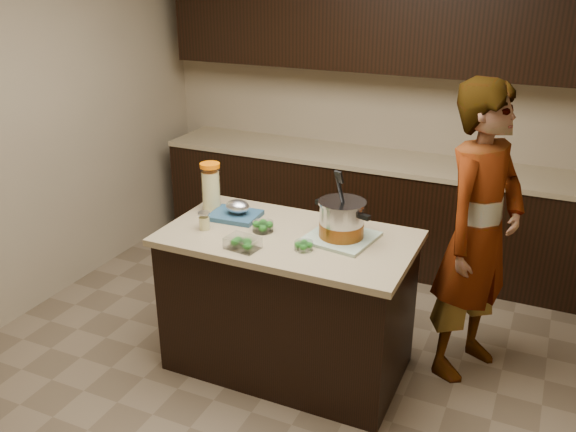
% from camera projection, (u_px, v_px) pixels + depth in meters
% --- Properties ---
extents(ground_plane, '(4.00, 4.00, 0.00)m').
position_uv_depth(ground_plane, '(288.00, 364.00, 3.88)').
color(ground_plane, brown).
rests_on(ground_plane, ground).
extents(room_shell, '(4.04, 4.04, 2.72)m').
position_uv_depth(room_shell, '(288.00, 95.00, 3.22)').
color(room_shell, tan).
rests_on(room_shell, ground).
extents(back_cabinets, '(3.60, 0.63, 2.33)m').
position_uv_depth(back_cabinets, '(376.00, 151.00, 4.98)').
color(back_cabinets, black).
rests_on(back_cabinets, ground).
extents(island, '(1.46, 0.81, 0.90)m').
position_uv_depth(island, '(288.00, 302.00, 3.71)').
color(island, black).
rests_on(island, ground).
extents(dish_towel, '(0.41, 0.41, 0.02)m').
position_uv_depth(dish_towel, '(341.00, 237.00, 3.48)').
color(dish_towel, '#537B55').
rests_on(dish_towel, island).
extents(stock_pot, '(0.37, 0.35, 0.38)m').
position_uv_depth(stock_pot, '(342.00, 221.00, 3.44)').
color(stock_pot, '#B7B7BC').
rests_on(stock_pot, dish_towel).
extents(lemonade_pitcher, '(0.13, 0.13, 0.30)m').
position_uv_depth(lemonade_pitcher, '(211.00, 189.00, 3.85)').
color(lemonade_pitcher, '#D8CE84').
rests_on(lemonade_pitcher, island).
extents(mason_jar, '(0.08, 0.08, 0.12)m').
position_uv_depth(mason_jar, '(204.00, 221.00, 3.60)').
color(mason_jar, '#D8CE84').
rests_on(mason_jar, island).
extents(broccoli_tub_left, '(0.14, 0.14, 0.06)m').
position_uv_depth(broccoli_tub_left, '(263.00, 227.00, 3.58)').
color(broccoli_tub_left, silver).
rests_on(broccoli_tub_left, island).
extents(broccoli_tub_right, '(0.11, 0.11, 0.05)m').
position_uv_depth(broccoli_tub_right, '(304.00, 246.00, 3.35)').
color(broccoli_tub_right, silver).
rests_on(broccoli_tub_right, island).
extents(broccoli_tub_rect, '(0.20, 0.15, 0.07)m').
position_uv_depth(broccoli_tub_rect, '(243.00, 243.00, 3.36)').
color(broccoli_tub_rect, silver).
rests_on(broccoli_tub_rect, island).
extents(blue_tray, '(0.31, 0.25, 0.11)m').
position_uv_depth(blue_tray, '(236.00, 212.00, 3.76)').
color(blue_tray, navy).
rests_on(blue_tray, island).
extents(person, '(0.66, 0.78, 1.80)m').
position_uv_depth(person, '(479.00, 234.00, 3.54)').
color(person, gray).
rests_on(person, ground).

